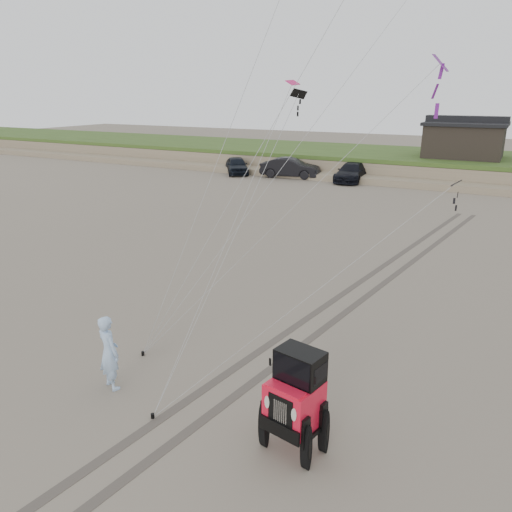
% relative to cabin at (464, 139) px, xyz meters
% --- Properties ---
extents(ground, '(160.00, 160.00, 0.00)m').
position_rel_cabin_xyz_m(ground, '(-2.00, -37.00, -3.24)').
color(ground, '#6B6054').
rests_on(ground, ground).
extents(dune_ridge, '(160.00, 14.25, 1.73)m').
position_rel_cabin_xyz_m(dune_ridge, '(-2.00, 0.50, -2.42)').
color(dune_ridge, '#7A6B54').
rests_on(dune_ridge, ground).
extents(cabin, '(6.40, 5.40, 3.35)m').
position_rel_cabin_xyz_m(cabin, '(0.00, 0.00, 0.00)').
color(cabin, black).
rests_on(cabin, dune_ridge).
extents(truck_a, '(4.02, 4.54, 1.48)m').
position_rel_cabin_xyz_m(truck_a, '(-17.81, -7.12, -2.50)').
color(truck_a, black).
rests_on(truck_a, ground).
extents(truck_b, '(5.22, 2.50, 1.65)m').
position_rel_cabin_xyz_m(truck_b, '(-12.76, -6.77, -2.41)').
color(truck_b, black).
rests_on(truck_b, ground).
extents(truck_c, '(2.40, 5.15, 1.45)m').
position_rel_cabin_xyz_m(truck_c, '(-7.61, -6.14, -2.51)').
color(truck_c, black).
rests_on(truck_c, ground).
extents(jeep, '(2.91, 5.00, 1.75)m').
position_rel_cabin_xyz_m(jeep, '(1.30, -37.80, -2.36)').
color(jeep, red).
rests_on(jeep, ground).
extents(man, '(0.81, 0.66, 1.90)m').
position_rel_cabin_xyz_m(man, '(-3.57, -37.82, -2.29)').
color(man, '#8CA1D8').
rests_on(man, ground).
extents(kite_flock, '(6.31, 9.73, 7.72)m').
position_rel_cabin_xyz_m(kite_flock, '(0.68, -29.27, 5.92)').
color(kite_flock, black).
rests_on(kite_flock, ground).
extents(stake_main, '(0.08, 0.08, 0.12)m').
position_rel_cabin_xyz_m(stake_main, '(-3.92, -36.27, -3.18)').
color(stake_main, black).
rests_on(stake_main, ground).
extents(stake_aux, '(0.08, 0.08, 0.12)m').
position_rel_cabin_xyz_m(stake_aux, '(-1.88, -38.35, -3.18)').
color(stake_aux, black).
rests_on(stake_aux, ground).
extents(tire_tracks, '(5.22, 29.74, 0.01)m').
position_rel_cabin_xyz_m(tire_tracks, '(0.00, -29.00, -3.23)').
color(tire_tracks, '#4C443D').
rests_on(tire_tracks, ground).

